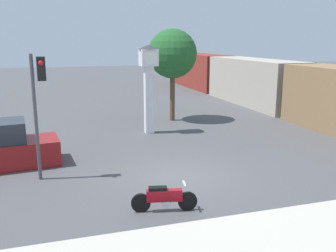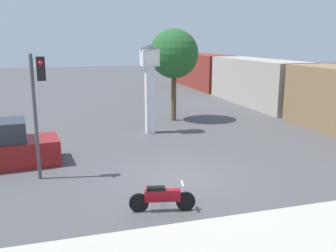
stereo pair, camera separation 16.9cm
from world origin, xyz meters
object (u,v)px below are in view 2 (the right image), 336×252
(clock_tower, at_px, (150,76))
(freight_train, at_px, (256,82))
(motorcycle, at_px, (162,198))
(traffic_light, at_px, (38,95))
(street_tree, at_px, (174,54))
(parked_car, at_px, (1,148))

(clock_tower, bearing_deg, freight_train, 33.96)
(motorcycle, relative_size, clock_tower, 0.41)
(clock_tower, height_order, freight_train, clock_tower)
(motorcycle, xyz_separation_m, traffic_light, (-3.31, 3.72, 2.60))
(street_tree, relative_size, parked_car, 1.26)
(clock_tower, xyz_separation_m, street_tree, (2.14, 2.65, 0.98))
(motorcycle, relative_size, street_tree, 0.34)
(clock_tower, bearing_deg, traffic_light, -133.72)
(freight_train, xyz_separation_m, parked_car, (-16.87, -10.38, -0.95))
(street_tree, bearing_deg, freight_train, 27.49)
(clock_tower, xyz_separation_m, traffic_light, (-5.24, -5.48, -0.01))
(motorcycle, bearing_deg, freight_train, 65.06)
(motorcycle, bearing_deg, parked_car, 143.33)
(traffic_light, relative_size, street_tree, 0.80)
(motorcycle, height_order, parked_car, parked_car)
(clock_tower, distance_m, parked_car, 8.07)
(clock_tower, relative_size, parked_car, 1.05)
(clock_tower, height_order, traffic_light, clock_tower)
(clock_tower, relative_size, traffic_light, 1.05)
(freight_train, height_order, street_tree, street_tree)
(traffic_light, height_order, street_tree, street_tree)
(traffic_light, bearing_deg, freight_train, 38.70)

